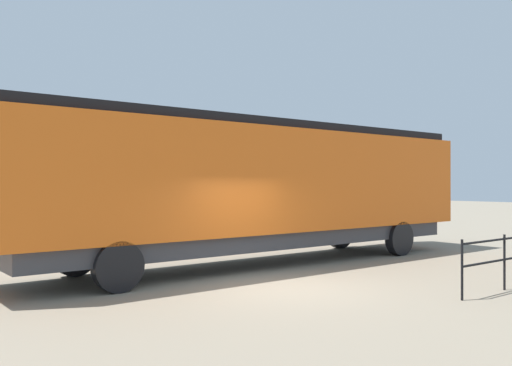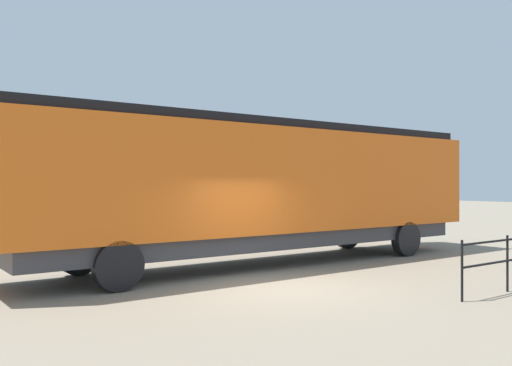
% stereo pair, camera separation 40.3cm
% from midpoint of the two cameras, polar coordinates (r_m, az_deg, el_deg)
% --- Properties ---
extents(ground_plane, '(120.00, 120.00, 0.00)m').
position_cam_midpoint_polar(ground_plane, '(12.21, 3.61, -11.00)').
color(ground_plane, gray).
extents(locomotive, '(2.90, 15.08, 4.07)m').
position_cam_midpoint_polar(locomotive, '(15.79, 2.75, -0.18)').
color(locomotive, orange).
rests_on(locomotive, ground_plane).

